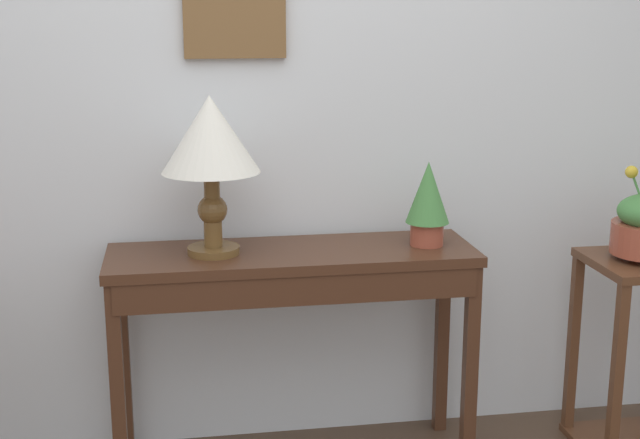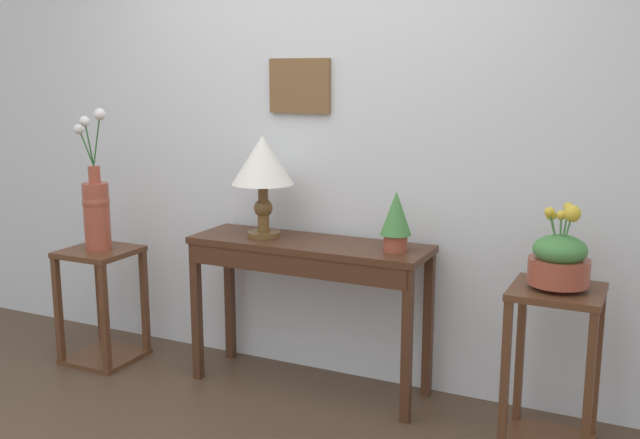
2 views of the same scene
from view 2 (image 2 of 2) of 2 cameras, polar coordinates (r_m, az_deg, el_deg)
The scene contains 8 objects.
back_wall_with_art at distance 3.91m, azimuth 0.62°, elevation 7.91°, with size 9.00×0.13×2.80m.
console_table at distance 3.74m, azimuth -1.02°, elevation -3.52°, with size 1.25×0.39×0.79m.
table_lamp at distance 3.79m, azimuth -4.48°, elevation 4.26°, with size 0.32×0.32×0.53m.
potted_plant_on_console at distance 3.51m, azimuth 5.93°, elevation 0.08°, with size 0.15×0.15×0.29m.
pedestal_stand_left at distance 4.40m, azimuth -16.58°, elevation -6.39°, with size 0.38×0.38×0.66m.
flower_vase_tall_left at distance 4.26m, azimuth -17.02°, elevation 1.01°, with size 0.18×0.18×0.79m.
pedestal_stand_right at distance 3.41m, azimuth 17.61°, elevation -11.06°, with size 0.38×0.38×0.74m.
planter_bowl_wide_right at distance 3.25m, azimuth 18.13°, elevation -2.97°, with size 0.26×0.26×0.37m.
Camera 2 is at (1.65, -1.95, 1.64)m, focal length 41.13 mm.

